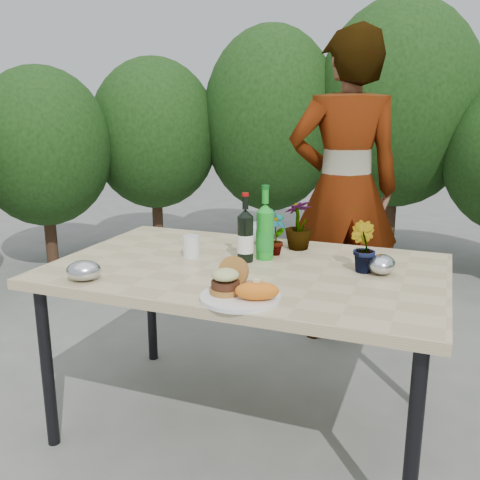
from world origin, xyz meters
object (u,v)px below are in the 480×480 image
(patio_table, at_px, (247,279))
(person, at_px, (344,190))
(dinner_plate, at_px, (240,297))
(wine_bottle, at_px, (245,236))

(patio_table, distance_m, person, 1.17)
(dinner_plate, bearing_deg, wine_bottle, 108.37)
(patio_table, distance_m, dinner_plate, 0.40)
(dinner_plate, distance_m, wine_bottle, 0.47)
(dinner_plate, relative_size, wine_bottle, 0.95)
(wine_bottle, bearing_deg, patio_table, -50.88)
(patio_table, height_order, wine_bottle, wine_bottle)
(wine_bottle, bearing_deg, dinner_plate, -58.59)
(dinner_plate, distance_m, person, 1.52)
(person, bearing_deg, patio_table, 57.30)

